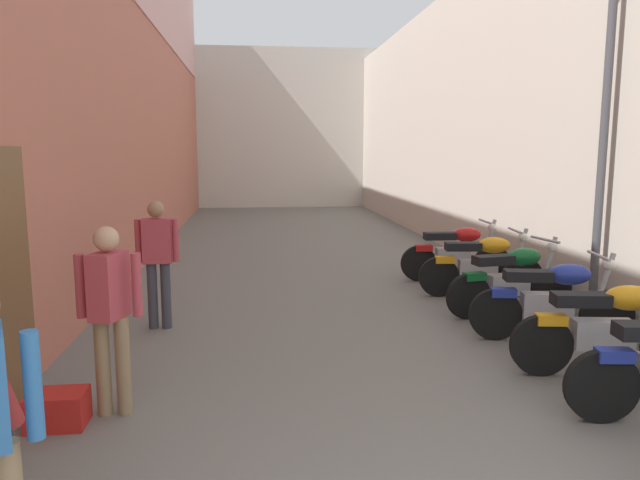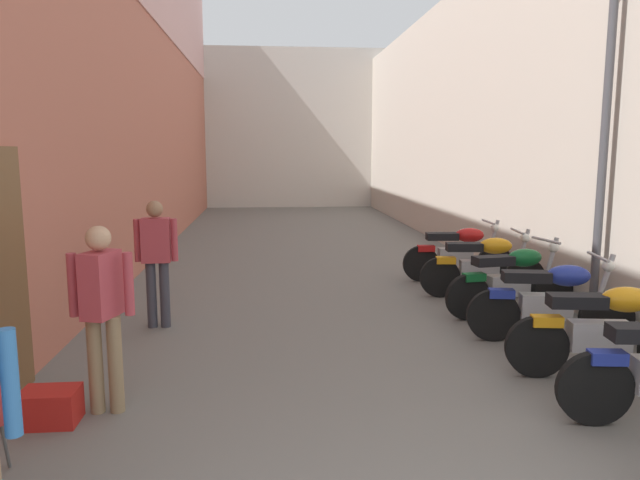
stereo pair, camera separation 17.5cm
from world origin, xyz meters
TOP-DOWN VIEW (x-y plane):
  - ground_plane at (0.00, 8.66)m, footprint 37.32×37.32m
  - building_left at (-3.39, 10.63)m, footprint 0.45×21.32m
  - building_right at (3.40, 10.66)m, footprint 0.45×21.32m
  - building_far_end at (0.00, 22.32)m, footprint 9.40×2.00m
  - motorcycle_third at (2.26, 3.51)m, footprint 1.84×0.58m
  - motorcycle_fourth at (2.26, 4.59)m, footprint 1.84×0.58m
  - motorcycle_fifth at (2.26, 5.66)m, footprint 1.84×0.58m
  - motorcycle_sixth at (2.26, 6.70)m, footprint 1.85×0.58m
  - motorcycle_seventh at (2.26, 7.81)m, footprint 1.85×0.58m
  - pedestrian_mid_alley at (-2.28, 3.19)m, footprint 0.52×0.38m
  - pedestrian_further_down at (-2.28, 5.60)m, footprint 0.52×0.22m
  - plastic_crate at (-2.68, 3.01)m, footprint 0.44×0.32m
  - street_lamp at (2.97, 5.09)m, footprint 0.79×0.18m

SIDE VIEW (x-z plane):
  - ground_plane at x=0.00m, z-range 0.00..0.00m
  - plastic_crate at x=-2.68m, z-range 0.00..0.28m
  - motorcycle_third at x=2.26m, z-range -0.02..1.02m
  - motorcycle_fourth at x=2.26m, z-range -0.02..1.02m
  - motorcycle_fifth at x=2.26m, z-range -0.02..1.02m
  - motorcycle_sixth at x=2.26m, z-range -0.02..1.02m
  - motorcycle_seventh at x=2.26m, z-range -0.02..1.02m
  - pedestrian_mid_alley at x=-2.28m, z-range 0.13..1.70m
  - pedestrian_further_down at x=-2.28m, z-range 0.13..1.70m
  - building_right at x=3.40m, z-range 0.00..5.65m
  - street_lamp at x=2.97m, z-range 0.40..5.48m
  - building_far_end at x=0.00m, z-range 0.00..6.06m
  - building_left at x=-3.39m, z-range 0.05..8.70m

